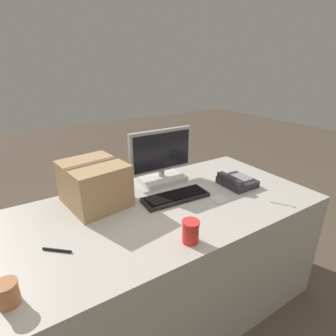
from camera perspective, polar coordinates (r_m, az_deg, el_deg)
ground_plane at (r=2.01m, az=-0.16°, el=-26.84°), size 12.00×12.00×0.00m
office_desk at (r=1.75m, az=-0.17°, el=-18.71°), size 1.80×0.90×0.75m
monitor at (r=1.77m, az=-1.44°, el=1.37°), size 0.46×0.22×0.37m
keyboard at (r=1.59m, az=1.64°, el=-6.28°), size 0.41×0.17×0.03m
desk_phone at (r=1.81m, az=14.69°, el=-2.81°), size 0.19×0.22×0.08m
paper_cup_left at (r=1.11m, az=-31.57°, el=-22.26°), size 0.08×0.08×0.09m
paper_cup_right at (r=1.22m, az=4.92°, el=-13.61°), size 0.08×0.08×0.11m
spoon at (r=1.67m, az=24.42°, el=-7.37°), size 0.09×0.12×0.00m
cardboard_box at (r=1.56m, az=-15.77°, el=-3.26°), size 0.36×0.40×0.25m
pen_marker at (r=1.29m, az=-23.01°, el=-16.13°), size 0.11×0.10×0.01m
sticky_note_pad at (r=1.61m, az=11.11°, el=-6.69°), size 0.09×0.09×0.01m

